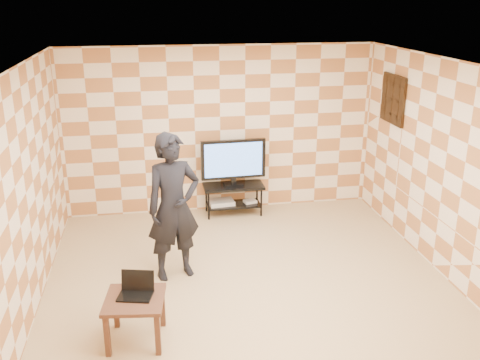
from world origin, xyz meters
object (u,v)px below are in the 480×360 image
at_px(tv_stand, 233,193).
at_px(person, 174,207).
at_px(tv, 233,160).
at_px(side_table, 135,306).

xyz_separation_m(tv_stand, person, (-1.05, -1.88, 0.57)).
bearing_deg(person, tv, 43.90).
height_order(tv, side_table, tv).
bearing_deg(tv, tv_stand, 87.44).
distance_m(tv, side_table, 3.57).
xyz_separation_m(tv_stand, tv, (-0.00, -0.00, 0.55)).
bearing_deg(tv_stand, side_table, -115.59).
bearing_deg(tv_stand, person, -119.11).
height_order(tv_stand, tv, tv).
bearing_deg(tv, person, -119.15).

